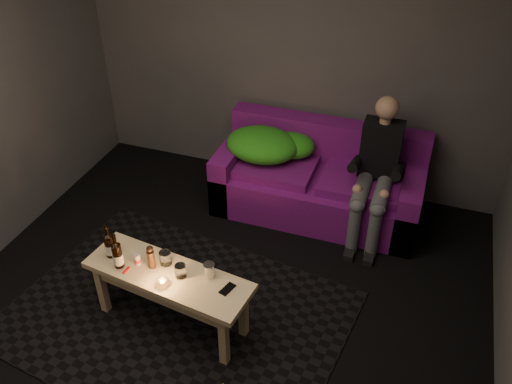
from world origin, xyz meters
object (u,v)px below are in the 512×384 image
beer_bottle_b (117,255)px  beer_bottle_a (109,245)px  sofa (319,182)px  person (376,169)px  coffee_table (169,282)px  steel_cup (209,270)px

beer_bottle_b → beer_bottle_a: bearing=146.1°
sofa → person: 0.63m
person → beer_bottle_b: person is taller
beer_bottle_a → beer_bottle_b: (0.11, -0.07, 0.00)m
beer_bottle_a → coffee_table: bearing=-3.7°
beer_bottle_b → steel_cup: size_ratio=2.62×
coffee_table → beer_bottle_a: size_ratio=4.61×
beer_bottle_b → coffee_table: bearing=7.3°
sofa → coffee_table: sofa is taller
coffee_table → beer_bottle_b: size_ratio=4.42×
sofa → person: person is taller
person → beer_bottle_a: size_ratio=4.53×
person → steel_cup: (-0.88, -1.50, -0.09)m
beer_bottle_a → beer_bottle_b: beer_bottle_b is taller
sofa → beer_bottle_a: size_ratio=6.79×
sofa → beer_bottle_b: (-1.01, -1.77, 0.31)m
coffee_table → person: bearing=53.4°
coffee_table → beer_bottle_b: (-0.35, -0.04, 0.19)m
sofa → beer_bottle_a: (-1.12, -1.69, 0.31)m
sofa → coffee_table: bearing=-111.0°
coffee_table → beer_bottle_a: (-0.46, 0.03, 0.19)m
beer_bottle_b → steel_cup: 0.65m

